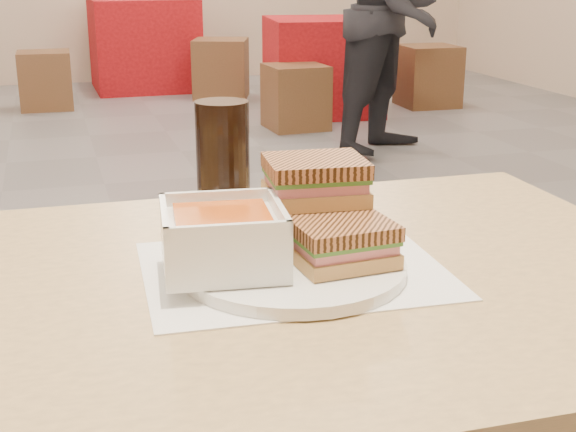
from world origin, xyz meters
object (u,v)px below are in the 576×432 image
object	(u,v)px
bg_table_2	(144,44)
bg_table_1	(322,66)
plate	(294,268)
bg_chair_2r	(221,69)
main_table	(192,375)
bg_chair_1r	(428,76)
panini_lower	(342,242)
bg_chair_2l	(45,80)
cola_glass	(223,158)
soup_bowl	(223,240)
patron_b	(398,10)
bg_chair_1l	(296,97)

from	to	relation	value
bg_table_2	bg_table_1	bearing A→B (deg)	-54.55
bg_table_1	plate	bearing A→B (deg)	-109.51
bg_chair_2r	main_table	bearing A→B (deg)	-102.40
bg_chair_2r	bg_chair_1r	bearing A→B (deg)	-30.37
plate	panini_lower	distance (m)	0.06
bg_table_2	bg_chair_2l	world-z (taller)	bg_table_2
cola_glass	bg_chair_2r	world-z (taller)	cola_glass
bg_table_1	bg_chair_2r	size ratio (longest dim) A/B	1.60
bg_chair_1r	bg_chair_2l	world-z (taller)	bg_chair_1r
bg_chair_2l	soup_bowl	bearing A→B (deg)	-88.15
bg_chair_2l	patron_b	world-z (taller)	patron_b
main_table	bg_table_1	bearing A→B (deg)	69.20
bg_chair_2r	bg_chair_1l	bearing A→B (deg)	-81.42
main_table	bg_chair_1l	world-z (taller)	main_table
bg_table_2	bg_chair_2l	xyz separation A→B (m)	(-0.86, -0.80, -0.17)
cola_glass	bg_table_2	world-z (taller)	cola_glass
cola_glass	bg_table_1	bearing A→B (deg)	69.21
bg_chair_2r	patron_b	size ratio (longest dim) A/B	0.33
plate	cola_glass	bearing A→B (deg)	95.65
bg_table_1	bg_chair_1l	bearing A→B (deg)	-125.63
main_table	cola_glass	world-z (taller)	cola_glass
cola_glass	bg_table_1	size ratio (longest dim) A/B	0.18
bg_chair_2r	panini_lower	bearing A→B (deg)	-100.70
cola_glass	bg_table_2	size ratio (longest dim) A/B	0.18
cola_glass	patron_b	distance (m)	3.74
bg_table_2	bg_chair_1r	bearing A→B (deg)	-37.55
panini_lower	bg_chair_1l	xyz separation A→B (m)	(1.30, 4.37, -0.58)
cola_glass	bg_chair_1l	bearing A→B (deg)	71.36
panini_lower	bg_chair_2l	xyz separation A→B (m)	(-0.31, 5.66, -0.57)
bg_table_2	bg_chair_1r	world-z (taller)	bg_table_2
bg_table_1	bg_chair_2r	world-z (taller)	bg_table_1
bg_chair_1r	panini_lower	bearing A→B (deg)	-117.50
soup_bowl	bg_chair_2r	size ratio (longest dim) A/B	0.27
bg_table_1	bg_chair_1l	world-z (taller)	bg_table_1
main_table	bg_table_1	world-z (taller)	main_table
bg_table_1	bg_chair_2r	bearing A→B (deg)	123.02
plate	patron_b	distance (m)	3.96
bg_table_2	soup_bowl	bearing A→B (deg)	-96.03
panini_lower	bg_chair_1r	distance (m)	5.57
main_table	plate	bearing A→B (deg)	-3.29
plate	bg_table_2	world-z (taller)	bg_table_2
main_table	cola_glass	bearing A→B (deg)	68.98
soup_bowl	main_table	bearing A→B (deg)	178.18
bg_table_2	plate	bearing A→B (deg)	-95.32
cola_glass	bg_chair_2l	bearing A→B (deg)	92.52
panini_lower	patron_b	bearing A→B (deg)	64.94
plate	patron_b	xyz separation A→B (m)	(1.72, 3.56, 0.06)
soup_bowl	bg_chair_1r	world-z (taller)	soup_bowl
main_table	bg_table_2	xyz separation A→B (m)	(0.72, 6.44, -0.24)
main_table	plate	distance (m)	0.17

